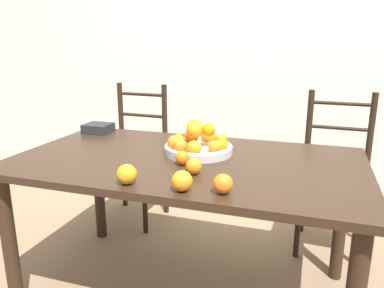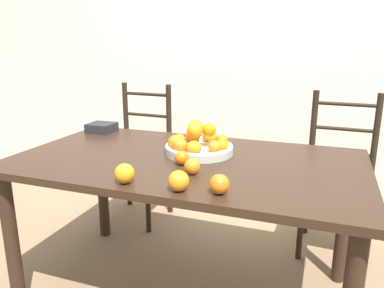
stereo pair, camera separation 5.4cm
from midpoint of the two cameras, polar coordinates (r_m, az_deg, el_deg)
wall_back at (r=3.23m, az=9.51°, el=14.60°), size 8.00×0.06×2.60m
dining_table at (r=1.88m, az=-0.02°, el=-4.95°), size 1.71×0.96×0.77m
fruit_bowl at (r=1.93m, az=1.80°, el=-0.09°), size 0.35×0.35×0.17m
orange_loose_0 at (r=1.54m, az=-9.24°, el=-4.47°), size 0.08×0.08×0.08m
orange_loose_1 at (r=1.63m, az=0.97°, el=-3.43°), size 0.07×0.07×0.07m
orange_loose_2 at (r=1.75m, az=-0.66°, el=-2.12°), size 0.07×0.07×0.07m
orange_loose_3 at (r=1.42m, az=5.31°, el=-6.12°), size 0.08×0.08×0.08m
orange_loose_4 at (r=1.44m, az=-0.95°, el=-5.65°), size 0.08×0.08×0.08m
chair_left at (r=2.88m, az=-7.48°, el=-2.12°), size 0.44×0.42×1.02m
chair_right at (r=2.58m, az=21.99°, el=-5.21°), size 0.44×0.42×1.02m
book_stack at (r=2.46m, az=-12.99°, el=2.45°), size 0.16×0.15×0.06m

